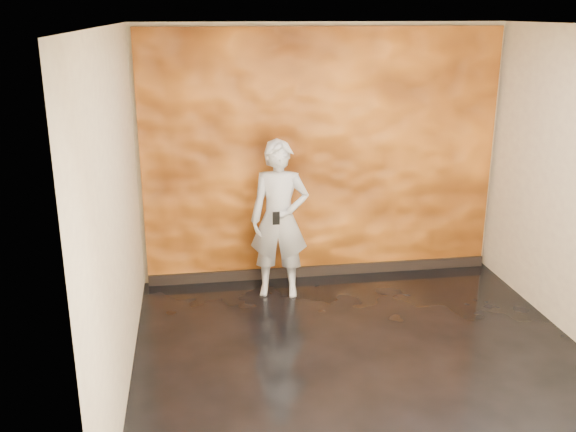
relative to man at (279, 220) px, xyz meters
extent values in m
cube|color=black|center=(0.54, -1.51, -0.84)|extent=(4.00, 4.00, 0.01)
cube|color=#B7A490|center=(0.54, 0.49, 0.56)|extent=(4.00, 0.02, 2.80)
cube|color=#B7A490|center=(0.54, -3.51, 0.56)|extent=(4.00, 0.02, 2.80)
cube|color=#B7A490|center=(-1.46, -1.51, 0.56)|extent=(0.02, 4.00, 2.80)
cube|color=white|center=(0.54, -1.51, 1.96)|extent=(4.00, 4.00, 0.01)
cube|color=orange|center=(0.54, 0.45, 0.54)|extent=(3.90, 0.06, 2.75)
cube|color=black|center=(0.54, 0.41, -0.78)|extent=(3.90, 0.04, 0.12)
imported|color=#ABAEBB|center=(0.00, 0.00, 0.00)|extent=(0.68, 0.51, 1.67)
cube|color=black|center=(-0.07, -0.26, 0.10)|extent=(0.07, 0.02, 0.13)
camera|label=1|loc=(-0.88, -6.27, 2.07)|focal=40.00mm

